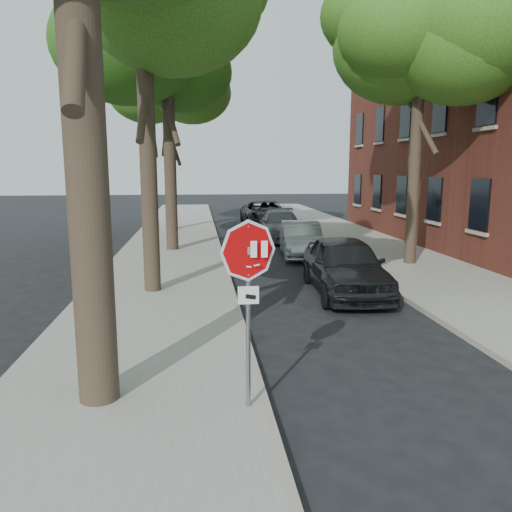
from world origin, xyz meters
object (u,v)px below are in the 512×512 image
(tree_far, at_px, (169,94))
(tree_right, at_px, (419,50))
(car_c, at_px, (281,225))
(car_d, at_px, (266,214))
(car_b, at_px, (301,239))
(tree_mid_b, at_px, (166,47))
(car_a, at_px, (345,266))
(stop_sign, at_px, (248,278))

(tree_far, bearing_deg, tree_right, -51.66)
(tree_far, height_order, car_c, tree_far)
(car_d, bearing_deg, car_c, -91.09)
(car_b, bearing_deg, tree_mid_b, 165.66)
(tree_mid_b, distance_m, tree_far, 7.04)
(tree_mid_b, relative_size, car_a, 2.26)
(stop_sign, height_order, tree_far, tree_far)
(tree_far, bearing_deg, car_d, 14.42)
(tree_mid_b, bearing_deg, tree_far, 92.44)
(tree_right, height_order, car_b, tree_right)
(car_d, bearing_deg, tree_mid_b, -122.11)
(car_c, xyz_separation_m, car_d, (0.00, 5.42, 0.06))
(car_a, distance_m, car_d, 16.02)
(stop_sign, bearing_deg, tree_far, 95.46)
(tree_far, xyz_separation_m, car_b, (5.32, -8.79, -6.54))
(stop_sign, relative_size, car_a, 0.57)
(tree_mid_b, relative_size, tree_far, 1.11)
(tree_mid_b, height_order, car_b, tree_mid_b)
(car_d, bearing_deg, stop_sign, -99.44)
(stop_sign, bearing_deg, car_b, 75.04)
(car_a, bearing_deg, car_d, 93.16)
(car_a, distance_m, car_b, 5.86)
(car_c, bearing_deg, tree_right, -59.92)
(car_d, bearing_deg, car_b, -91.09)
(tree_far, relative_size, car_d, 1.71)
(car_a, distance_m, car_c, 10.60)
(tree_far, relative_size, car_a, 2.03)
(tree_mid_b, xyz_separation_m, car_b, (5.02, -1.80, -7.32))
(car_b, relative_size, car_c, 0.86)
(car_b, bearing_deg, stop_sign, -99.58)
(stop_sign, xyz_separation_m, car_d, (3.30, 22.50, -1.19))
(tree_mid_b, xyz_separation_m, tree_right, (8.40, -4.01, -0.78))
(car_a, bearing_deg, stop_sign, -113.80)
(tree_far, height_order, car_a, tree_far)
(car_c, distance_m, car_d, 5.42)
(stop_sign, height_order, car_c, stop_sign)
(stop_sign, xyz_separation_m, car_b, (3.30, 12.35, -1.27))
(stop_sign, height_order, tree_mid_b, tree_mid_b)
(stop_sign, relative_size, car_b, 0.64)
(car_a, height_order, car_b, car_a)
(car_b, relative_size, car_d, 0.75)
(tree_mid_b, relative_size, tree_right, 1.11)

